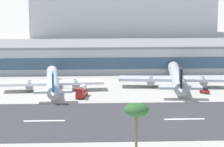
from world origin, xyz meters
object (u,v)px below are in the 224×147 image
at_px(terminal_building, 110,56).
at_px(service_baggage_tug_2, 205,91).
at_px(palm_tree_0, 137,111).
at_px(airliner_blue_tail_gate_0, 53,82).
at_px(airliner_black_tail_gate_1, 177,78).
at_px(service_fuel_truck_0, 82,91).
at_px(distant_hotel_block, 122,2).

relative_size(terminal_building, service_baggage_tug_2, 55.27).
height_order(terminal_building, palm_tree_0, palm_tree_0).
distance_m(airliner_blue_tail_gate_0, palm_tree_0, 81.63).
distance_m(airliner_black_tail_gate_1, service_fuel_truck_0, 38.35).
bearing_deg(service_baggage_tug_2, palm_tree_0, 111.23).
relative_size(terminal_building, airliner_blue_tail_gate_0, 3.90).
height_order(service_fuel_truck_0, service_baggage_tug_2, service_fuel_truck_0).
xyz_separation_m(airliner_blue_tail_gate_0, palm_tree_0, (23.56, -77.66, 8.81)).
height_order(airliner_black_tail_gate_1, service_fuel_truck_0, airliner_black_tail_gate_1).
distance_m(distant_hotel_block, service_baggage_tug_2, 182.47).
height_order(airliner_blue_tail_gate_0, service_fuel_truck_0, airliner_blue_tail_gate_0).
relative_size(terminal_building, distant_hotel_block, 1.58).
xyz_separation_m(airliner_blue_tail_gate_0, service_fuel_truck_0, (10.56, -10.44, -1.18)).
xyz_separation_m(airliner_black_tail_gate_1, service_fuel_truck_0, (-35.52, -14.38, -1.40)).
distance_m(airliner_blue_tail_gate_0, airliner_black_tail_gate_1, 46.25).
height_order(terminal_building, airliner_black_tail_gate_1, terminal_building).
bearing_deg(palm_tree_0, service_baggage_tug_2, 66.52).
relative_size(airliner_black_tail_gate_1, service_fuel_truck_0, 5.82).
bearing_deg(airliner_blue_tail_gate_0, distant_hotel_block, -15.55).
distance_m(terminal_building, service_baggage_tug_2, 61.22).
relative_size(distant_hotel_block, palm_tree_0, 8.60).
height_order(distant_hotel_block, palm_tree_0, distant_hotel_block).
bearing_deg(distant_hotel_block, airliner_black_tail_gate_1, -86.77).
bearing_deg(distant_hotel_block, airliner_blue_tail_gate_0, -101.88).
distance_m(airliner_blue_tail_gate_0, service_baggage_tug_2, 54.79).
distance_m(terminal_building, distant_hotel_block, 129.75).
distance_m(service_fuel_truck_0, service_baggage_tug_2, 43.92).
xyz_separation_m(distant_hotel_block, service_baggage_tug_2, (17.80, -180.43, -20.54)).
xyz_separation_m(terminal_building, service_fuel_truck_0, (-12.40, -55.99, -3.76)).
height_order(terminal_building, service_baggage_tug_2, terminal_building).
distance_m(service_baggage_tug_2, palm_tree_0, 78.01).
bearing_deg(airliner_blue_tail_gate_0, airliner_black_tail_gate_1, -88.80).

